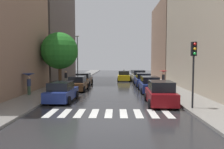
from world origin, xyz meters
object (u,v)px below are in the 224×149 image
at_px(parked_car_right_second, 149,85).
at_px(traffic_light_right_corner, 194,60).
at_px(parked_car_right_third, 143,80).
at_px(parked_car_right_fourth, 138,76).
at_px(parked_car_right_nearest, 161,94).
at_px(parked_car_left_second, 78,84).
at_px(pedestrian_near_tree, 29,79).
at_px(parked_car_left_nearest, 62,92).
at_px(parked_car_left_third, 84,79).
at_px(taxi_midroad, 124,76).
at_px(pedestrian_by_kerb, 163,75).
at_px(street_tree_left, 60,51).
at_px(parked_car_right_fifth, 136,75).
at_px(lamp_post_left, 77,55).
at_px(pedestrian_far_side, 66,77).

xyz_separation_m(parked_car_right_second, traffic_light_right_corner, (1.57, -7.92, 2.52)).
xyz_separation_m(parked_car_right_third, parked_car_right_fourth, (0.05, 5.54, 0.06)).
distance_m(parked_car_right_second, parked_car_right_third, 5.25).
bearing_deg(parked_car_right_nearest, parked_car_left_second, 48.01).
distance_m(parked_car_left_second, pedestrian_near_tree, 5.43).
bearing_deg(parked_car_right_fourth, traffic_light_right_corner, -176.95).
xyz_separation_m(parked_car_left_nearest, parked_car_left_third, (-0.00, 11.41, 0.01)).
height_order(parked_car_right_third, taxi_midroad, taxi_midroad).
distance_m(parked_car_left_second, taxi_midroad, 12.59).
bearing_deg(parked_car_right_fourth, parked_car_right_second, 178.22).
relative_size(parked_car_left_nearest, parked_car_left_third, 0.87).
distance_m(parked_car_left_third, traffic_light_right_corner, 17.25).
distance_m(parked_car_right_third, pedestrian_by_kerb, 2.71).
bearing_deg(pedestrian_by_kerb, parked_car_left_third, -118.81).
relative_size(pedestrian_near_tree, pedestrian_by_kerb, 1.03).
bearing_deg(parked_car_left_second, pedestrian_near_tree, 136.19).
relative_size(taxi_midroad, pedestrian_by_kerb, 2.48).
height_order(parked_car_right_third, pedestrian_by_kerb, pedestrian_by_kerb).
bearing_deg(street_tree_left, parked_car_right_second, -13.71).
height_order(parked_car_right_second, pedestrian_by_kerb, pedestrian_by_kerb).
relative_size(parked_car_left_third, parked_car_right_second, 1.01).
height_order(parked_car_right_fifth, lamp_post_left, lamp_post_left).
distance_m(parked_car_right_fifth, pedestrian_by_kerb, 12.48).
xyz_separation_m(pedestrian_far_side, traffic_light_right_corner, (11.61, -13.58, 2.21)).
xyz_separation_m(parked_car_right_third, traffic_light_right_corner, (1.61, -13.16, 2.50)).
bearing_deg(street_tree_left, parked_car_left_third, 61.38).
bearing_deg(parked_car_right_third, traffic_light_right_corner, -173.19).
height_order(parked_car_left_nearest, pedestrian_by_kerb, pedestrian_by_kerb).
bearing_deg(parked_car_right_nearest, parked_car_right_fifth, 1.56).
xyz_separation_m(parked_car_left_third, taxi_midroad, (5.61, 6.04, 0.02)).
bearing_deg(parked_car_right_fifth, pedestrian_far_side, 136.11).
bearing_deg(parked_car_right_third, lamp_post_left, 59.50).
xyz_separation_m(parked_car_right_nearest, parked_car_right_fourth, (0.17, 17.00, 0.02)).
relative_size(pedestrian_far_side, street_tree_left, 0.28).
height_order(parked_car_left_third, pedestrian_by_kerb, pedestrian_by_kerb).
xyz_separation_m(parked_car_right_nearest, pedestrian_by_kerb, (2.57, 10.56, 0.71)).
xyz_separation_m(parked_car_left_nearest, pedestrian_near_tree, (-3.59, 2.29, 0.85)).
relative_size(parked_car_right_nearest, traffic_light_right_corner, 0.96).
relative_size(parked_car_right_third, lamp_post_left, 0.67).
height_order(parked_car_right_second, pedestrian_near_tree, pedestrian_near_tree).
distance_m(parked_car_left_nearest, traffic_light_right_corner, 10.11).
height_order(pedestrian_far_side, lamp_post_left, lamp_post_left).
bearing_deg(pedestrian_far_side, parked_car_right_third, 44.60).
height_order(parked_car_right_third, traffic_light_right_corner, traffic_light_right_corner).
relative_size(parked_car_right_second, street_tree_left, 0.74).
distance_m(parked_car_right_fifth, pedestrian_far_side, 14.92).
distance_m(parked_car_left_nearest, parked_car_right_fourth, 17.66).
height_order(parked_car_right_third, parked_car_right_fifth, parked_car_right_third).
xyz_separation_m(taxi_midroad, pedestrian_near_tree, (-9.20, -15.17, 0.82)).
xyz_separation_m(parked_car_right_fourth, traffic_light_right_corner, (1.56, -18.70, 2.45)).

